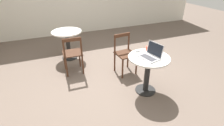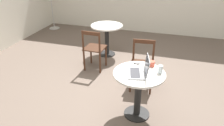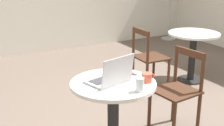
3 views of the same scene
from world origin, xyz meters
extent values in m
plane|color=#66564C|center=(0.00, 0.00, 0.00)|extent=(16.00, 16.00, 0.00)
cylinder|color=black|center=(-0.60, -0.44, 0.35)|extent=(0.10, 0.10, 0.67)
cylinder|color=silver|center=(-0.60, -0.44, 0.70)|extent=(0.72, 0.72, 0.03)
cylinder|color=black|center=(1.32, 0.65, 0.01)|extent=(0.38, 0.38, 0.02)
cylinder|color=black|center=(1.32, 0.65, 0.35)|extent=(0.10, 0.10, 0.67)
cylinder|color=silver|center=(1.32, 0.65, 0.70)|extent=(0.72, 0.72, 0.03)
cylinder|color=#472819|center=(-0.02, -0.55, 0.22)|extent=(0.04, 0.04, 0.45)
cylinder|color=#472819|center=(-0.05, -0.21, 0.22)|extent=(0.04, 0.04, 0.45)
cylinder|color=#472819|center=(0.33, -0.52, 0.22)|extent=(0.04, 0.04, 0.45)
cylinder|color=#472819|center=(0.29, -0.18, 0.22)|extent=(0.04, 0.04, 0.45)
cube|color=#3C2215|center=(0.14, -0.37, 0.46)|extent=(0.43, 0.43, 0.02)
cylinder|color=#472819|center=(0.33, -0.52, 0.66)|extent=(0.04, 0.04, 0.39)
cylinder|color=#472819|center=(0.29, -0.18, 0.66)|extent=(0.04, 0.04, 0.39)
cube|color=#472819|center=(0.31, -0.35, 0.82)|extent=(0.06, 0.38, 0.07)
cylinder|color=#472819|center=(0.78, 0.84, 0.22)|extent=(0.04, 0.04, 0.45)
cylinder|color=#472819|center=(0.77, 0.50, 0.22)|extent=(0.04, 0.04, 0.45)
cylinder|color=#472819|center=(0.44, 0.85, 0.22)|extent=(0.04, 0.04, 0.45)
cylinder|color=#472819|center=(0.43, 0.51, 0.22)|extent=(0.04, 0.04, 0.45)
cube|color=#3C2215|center=(0.60, 0.67, 0.46)|extent=(0.41, 0.41, 0.02)
cylinder|color=#472819|center=(0.44, 0.85, 0.66)|extent=(0.04, 0.04, 0.39)
cylinder|color=#472819|center=(0.43, 0.51, 0.66)|extent=(0.04, 0.04, 0.39)
cube|color=#472819|center=(0.43, 0.68, 0.82)|extent=(0.04, 0.38, 0.07)
cylinder|color=#B7B7B7|center=(2.70, 2.86, 0.01)|extent=(0.32, 0.32, 0.02)
cylinder|color=#B7B7B7|center=(2.70, 2.86, 0.64)|extent=(0.02, 0.02, 1.26)
cube|color=#B7B7BC|center=(-0.64, -0.41, 0.73)|extent=(0.37, 0.30, 0.02)
cube|color=#38383D|center=(-0.65, -0.39, 0.74)|extent=(0.30, 0.19, 0.00)
cube|color=#B7B7BC|center=(-0.61, -0.53, 0.85)|extent=(0.33, 0.12, 0.23)
cube|color=black|center=(-0.61, -0.53, 0.85)|extent=(0.30, 0.10, 0.21)
ellipsoid|color=#B7B7BC|center=(-0.34, -0.36, 0.73)|extent=(0.06, 0.10, 0.03)
cylinder|color=#C64C38|center=(-0.36, -0.57, 0.75)|extent=(0.09, 0.09, 0.08)
torus|color=#C64C38|center=(-0.30, -0.57, 0.76)|extent=(0.05, 0.01, 0.05)
cylinder|color=silver|center=(-0.52, -0.71, 0.77)|extent=(0.07, 0.07, 0.11)
camera|label=1|loc=(-2.84, 1.15, 2.06)|focal=28.00mm
camera|label=2|loc=(-3.18, -0.83, 2.18)|focal=35.00mm
camera|label=3|loc=(-1.79, -2.53, 1.67)|focal=50.00mm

